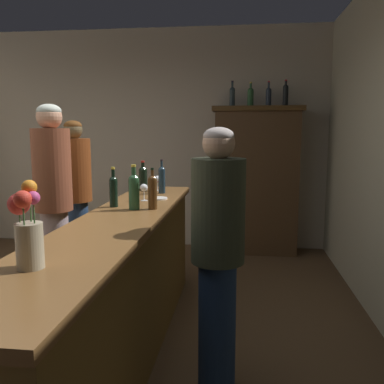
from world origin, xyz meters
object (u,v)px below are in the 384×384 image
wine_bottle_chardonnay (143,177)px  patron_in_navy (53,198)px  wine_bottle_malbec (162,178)px  wine_bottle_merlot (153,191)px  cheese_plate (158,198)px  bartender (218,248)px  display_bottle_center (269,96)px  display_bottle_midright (286,94)px  flower_arrangement (27,228)px  patron_by_cabinet (76,194)px  bar_counter (119,292)px  display_bottle_left (232,96)px  wine_glass_front (157,180)px  display_bottle_midleft (250,96)px  wine_bottle_syrah (113,190)px  display_cabinet (256,178)px  wine_bottle_pinot (134,190)px  wine_glass_mid (144,188)px

wine_bottle_chardonnay → patron_in_navy: size_ratio=0.16×
wine_bottle_malbec → wine_bottle_merlot: bearing=-83.8°
cheese_plate → bartender: (0.55, -0.97, -0.12)m
wine_bottle_malbec → display_bottle_center: bearing=56.6°
display_bottle_midright → wine_bottle_chardonnay: bearing=-135.8°
wine_bottle_malbec → display_bottle_center: (1.02, 1.56, 0.85)m
flower_arrangement → patron_by_cabinet: (-0.82, 2.42, -0.24)m
bar_counter → display_bottle_left: (0.66, 2.68, 1.48)m
wine_bottle_malbec → wine_glass_front: bearing=117.6°
patron_in_navy → flower_arrangement: bearing=-42.0°
wine_bottle_chardonnay → display_bottle_midleft: 1.93m
wine_bottle_syrah → bar_counter: bearing=-69.9°
display_cabinet → display_bottle_center: size_ratio=6.13×
wine_bottle_malbec → wine_bottle_pinot: bearing=-93.5°
wine_bottle_chardonnay → flower_arrangement: 2.24m
display_cabinet → flower_arrangement: size_ratio=5.08×
display_cabinet → wine_bottle_malbec: display_cabinet is taller
display_cabinet → wine_bottle_malbec: bearing=-120.0°
display_bottle_left → display_bottle_midleft: display_bottle_left is taller
display_bottle_left → bartender: size_ratio=0.20×
wine_bottle_syrah → wine_bottle_merlot: wine_bottle_merlot is taller
wine_glass_mid → display_bottle_midright: (1.29, 1.98, 0.90)m
wine_bottle_chardonnay → bartender: bartender is taller
wine_bottle_syrah → cheese_plate: size_ratio=1.88×
wine_bottle_malbec → patron_in_navy: (-0.85, -0.39, -0.13)m
bar_counter → flower_arrangement: 1.16m
wine_glass_mid → cheese_plate: size_ratio=0.88×
wine_bottle_chardonnay → display_bottle_center: size_ratio=0.94×
wine_bottle_merlot → display_bottle_midleft: display_bottle_midleft is taller
patron_by_cabinet → bartender: 2.25m
patron_in_navy → bartender: bearing=-6.9°
display_cabinet → wine_bottle_pinot: size_ratio=5.72×
display_cabinet → wine_bottle_syrah: 2.53m
bar_counter → wine_bottle_pinot: 0.72m
wine_bottle_syrah → flower_arrangement: 1.38m
flower_arrangement → display_bottle_midleft: display_bottle_midleft is taller
display_bottle_left → display_bottle_midleft: bearing=-0.0°
wine_bottle_merlot → display_bottle_left: size_ratio=0.97×
flower_arrangement → cheese_plate: 1.77m
display_bottle_midright → patron_in_navy: 3.02m
wine_bottle_pinot → wine_glass_mid: size_ratio=2.33×
wine_bottle_malbec → cheese_plate: wine_bottle_malbec is taller
display_bottle_left → patron_by_cabinet: (-1.55, -1.22, -1.06)m
display_cabinet → cheese_plate: size_ratio=11.68×
wine_bottle_syrah → wine_bottle_malbec: size_ratio=0.97×
display_bottle_left → display_bottle_center: size_ratio=1.03×
cheese_plate → display_bottle_left: display_bottle_left is taller
bar_counter → wine_glass_front: bearing=89.8°
patron_in_navy → wine_bottle_syrah: bearing=-1.5°
patron_in_navy → bartender: 1.70m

